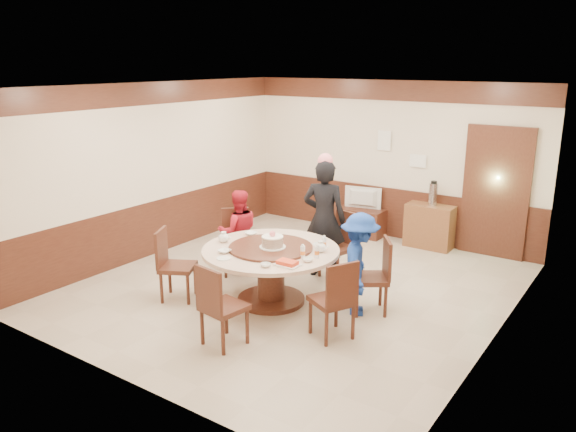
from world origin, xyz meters
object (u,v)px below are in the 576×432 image
Objects in this scene: person_red at (239,231)px; thermos at (433,194)px; person_standing at (324,219)px; side_cabinet at (430,226)px; television at (362,198)px; shrimp_platter at (287,263)px; tv_stand at (361,222)px; birthday_cake at (272,242)px; person_blue at (359,264)px; banquet_table at (271,264)px.

person_red is 3.36× the size of thermos.
person_standing is at bearing -111.24° from thermos.
person_red reaches higher than side_cabinet.
person_standing is at bearing 91.43° from television.
shrimp_platter reaches higher than tv_stand.
person_red is at bearing 147.28° from shrimp_platter.
person_red is at bearing 65.11° from television.
person_standing is 1.38× the size of person_red.
shrimp_platter is (0.50, -0.38, -0.08)m from birthday_cake.
birthday_cake is 0.50× the size of television.
person_standing reaches higher than tv_stand.
tv_stand is (-1.51, 3.00, -0.41)m from person_blue.
birthday_cake is 0.63m from shrimp_platter.
birthday_cake is 3.52m from thermos.
banquet_table is at bearing -83.34° from tv_stand.
person_red is 1.30m from birthday_cake.
tv_stand is 0.45m from television.
person_red is 3.71× the size of birthday_cake.
person_standing is at bearing 86.09° from banquet_table.
thermos is (1.99, 2.76, 0.30)m from person_red.
person_standing is 5.87× the size of shrimp_platter.
side_cabinet is (0.36, 3.79, -0.40)m from shrimp_platter.
television is at bearing 103.94° from shrimp_platter.
person_blue is at bearing -85.94° from side_cabinet.
person_standing reaches higher than side_cabinet.
shrimp_platter is (0.46, -1.62, -0.10)m from person_standing.
person_standing is 1.34× the size of person_blue.
shrimp_platter is at bearing -95.81° from thermos.
banquet_table is 1.37× the size of person_blue.
side_cabinet is (1.30, 0.03, 0.12)m from tv_stand.
side_cabinet is (1.96, 2.76, -0.26)m from person_red.
side_cabinet is (-0.21, 3.03, -0.28)m from person_blue.
person_blue is 1.55× the size of tv_stand.
birthday_cake is 1.15× the size of shrimp_platter.
person_red reaches higher than birthday_cake.
television is at bearing -178.67° from side_cabinet.
person_red reaches higher than banquet_table.
person_red is 2.20m from person_blue.
banquet_table is at bearing 80.83° from person_blue.
television is 1.34m from thermos.
thermos is (1.32, 0.03, 0.24)m from television.
television is 0.85× the size of side_cabinet.
person_standing is 2.33m from thermos.
banquet_table is 0.33m from birthday_cake.
person_blue is (1.03, -0.86, -0.22)m from person_standing.
thermos is at bearing -173.93° from person_red.
person_standing reaches higher than person_red.
person_blue reaches higher than banquet_table.
banquet_table is at bearing -105.29° from thermos.
thermos is at bearing -125.58° from person_standing.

